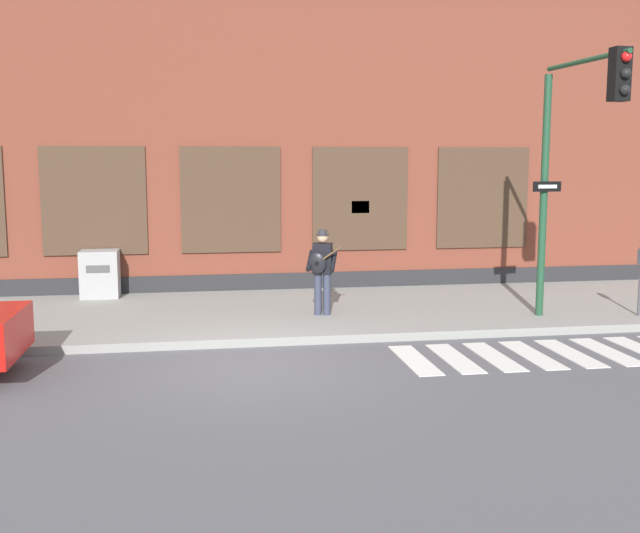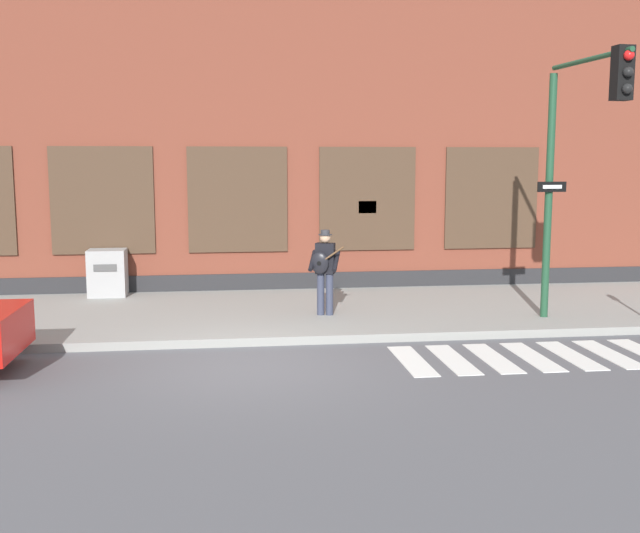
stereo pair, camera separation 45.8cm
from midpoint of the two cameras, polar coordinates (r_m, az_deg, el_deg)
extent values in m
plane|color=#56565B|center=(12.01, -4.42, -7.67)|extent=(160.00, 160.00, 0.00)
cube|color=gray|center=(15.77, -5.15, -3.61)|extent=(28.00, 5.11, 0.16)
cube|color=brown|center=(20.02, -5.80, 9.85)|extent=(28.00, 4.00, 7.82)
cube|color=#28282B|center=(18.23, -5.47, -1.42)|extent=(28.00, 0.04, 0.55)
cube|color=#473323|center=(18.18, -15.55, 4.86)|extent=(2.37, 0.06, 2.51)
cube|color=black|center=(18.17, -15.56, 4.86)|extent=(2.25, 0.03, 2.39)
cube|color=#473323|center=(18.00, -5.55, 5.09)|extent=(2.37, 0.06, 2.51)
cube|color=black|center=(17.99, -5.55, 5.09)|extent=(2.25, 0.03, 2.39)
cube|color=#473323|center=(18.37, 4.35, 5.16)|extent=(2.37, 0.06, 2.51)
cube|color=black|center=(18.36, 4.35, 5.16)|extent=(2.25, 0.03, 2.39)
cube|color=#473323|center=(19.25, 13.60, 5.09)|extent=(2.37, 0.06, 2.51)
cube|color=black|center=(19.24, 13.61, 5.09)|extent=(2.25, 0.03, 2.39)
cube|color=yellow|center=(18.36, 4.35, 4.53)|extent=(0.44, 0.02, 0.30)
cube|color=silver|center=(12.46, 8.09, -7.13)|extent=(0.42, 1.90, 0.01)
cube|color=silver|center=(12.65, 11.10, -6.96)|extent=(0.42, 1.90, 0.01)
cube|color=silver|center=(12.88, 14.00, -6.78)|extent=(0.42, 1.90, 0.01)
cube|color=silver|center=(13.14, 16.80, -6.60)|extent=(0.42, 1.90, 0.01)
cube|color=silver|center=(13.43, 19.47, -6.40)|extent=(0.42, 1.90, 0.01)
cube|color=silver|center=(13.75, 22.03, -6.20)|extent=(0.42, 1.90, 0.01)
cube|color=silver|center=(12.80, -20.51, -3.78)|extent=(0.06, 0.24, 0.12)
cube|color=silver|center=(11.72, -21.81, -4.90)|extent=(0.06, 0.24, 0.12)
cylinder|color=#33384C|center=(15.14, 1.60, -2.13)|extent=(0.15, 0.15, 0.85)
cylinder|color=#33384C|center=(15.15, 0.92, -2.12)|extent=(0.15, 0.15, 0.85)
cube|color=black|center=(15.05, 1.27, 0.63)|extent=(0.43, 0.33, 0.61)
sphere|color=tan|center=(15.00, 1.28, 2.21)|extent=(0.22, 0.22, 0.22)
cylinder|color=#333338|center=(14.99, 1.28, 2.44)|extent=(0.27, 0.28, 0.02)
cylinder|color=#333338|center=(14.99, 1.28, 2.63)|extent=(0.18, 0.18, 0.09)
cylinder|color=black|center=(14.92, 2.12, 0.41)|extent=(0.24, 0.51, 0.39)
cylinder|color=black|center=(15.00, 0.30, 0.46)|extent=(0.24, 0.51, 0.39)
ellipsoid|color=black|center=(14.90, 0.85, 0.26)|extent=(0.38, 0.23, 0.44)
cylinder|color=black|center=(14.84, 0.81, 0.23)|extent=(0.09, 0.04, 0.09)
cylinder|color=brown|center=(14.81, 1.83, 0.92)|extent=(0.46, 0.18, 0.34)
cylinder|color=#1E472D|center=(15.49, 17.84, 5.01)|extent=(0.15, 0.15, 4.77)
cylinder|color=#1E472D|center=(14.50, 20.75, 14.55)|extent=(0.26, 2.51, 0.09)
cube|color=black|center=(13.63, 22.96, 13.42)|extent=(0.32, 0.26, 0.88)
sphere|color=red|center=(13.52, 23.41, 14.57)|extent=(0.17, 0.17, 0.17)
sphere|color=black|center=(13.49, 23.35, 13.46)|extent=(0.17, 0.17, 0.17)
sphere|color=black|center=(13.47, 23.29, 12.34)|extent=(0.17, 0.17, 0.17)
cube|color=black|center=(15.39, 18.07, 5.79)|extent=(0.60, 0.07, 0.20)
cube|color=white|center=(15.37, 18.11, 5.79)|extent=(0.40, 0.04, 0.07)
cube|color=#9E9E9E|center=(17.90, -15.18, -0.47)|extent=(0.85, 0.68, 1.08)
cube|color=#4C4C4C|center=(17.54, -15.35, -0.11)|extent=(0.51, 0.02, 0.16)
camera|label=1|loc=(0.23, -89.03, 0.14)|focal=42.00mm
camera|label=2|loc=(0.23, 90.97, -0.14)|focal=42.00mm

